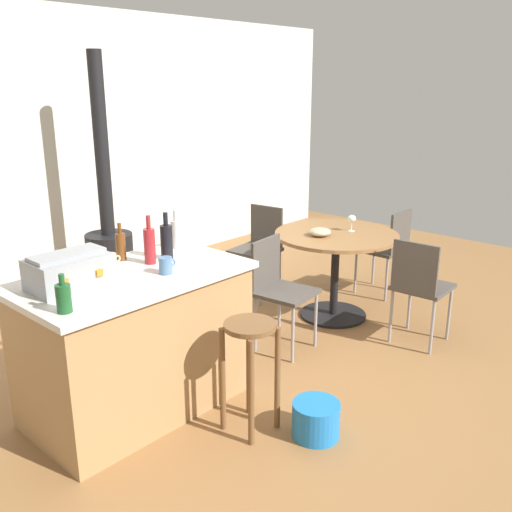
{
  "coord_description": "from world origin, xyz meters",
  "views": [
    {
      "loc": [
        -2.84,
        -2.38,
        2.01
      ],
      "look_at": [
        0.02,
        0.22,
        0.82
      ],
      "focal_mm": 39.83,
      "sensor_mm": 36.0,
      "label": 1
    }
  ],
  "objects_px": {
    "toolbox": "(69,271)",
    "bottle_0": "(64,298)",
    "folding_chair_left": "(388,245)",
    "cup_1": "(110,261)",
    "wine_glass": "(352,219)",
    "folding_chair_near": "(279,285)",
    "bottle_1": "(150,245)",
    "cup_0": "(166,265)",
    "wooden_stool": "(250,355)",
    "dining_table": "(336,253)",
    "folding_chair_far": "(420,283)",
    "bottle_4": "(167,241)",
    "serving_bowl": "(320,232)",
    "bottle_2": "(121,246)",
    "kitchen_island": "(137,342)",
    "bottle_3": "(176,233)",
    "wood_stove": "(109,244)",
    "plastic_bucket": "(316,419)",
    "folding_chair_right": "(260,244)"
  },
  "relations": [
    {
      "from": "dining_table",
      "to": "plastic_bucket",
      "type": "relative_size",
      "value": 3.75
    },
    {
      "from": "kitchen_island",
      "to": "toolbox",
      "type": "bearing_deg",
      "value": 169.06
    },
    {
      "from": "bottle_2",
      "to": "bottle_0",
      "type": "bearing_deg",
      "value": -143.47
    },
    {
      "from": "wood_stove",
      "to": "wine_glass",
      "type": "height_order",
      "value": "wood_stove"
    },
    {
      "from": "cup_0",
      "to": "folding_chair_far",
      "type": "bearing_deg",
      "value": -21.23
    },
    {
      "from": "wooden_stool",
      "to": "bottle_0",
      "type": "xyz_separation_m",
      "value": [
        -0.88,
        0.45,
        0.5
      ]
    },
    {
      "from": "folding_chair_near",
      "to": "cup_1",
      "type": "xyz_separation_m",
      "value": [
        -1.29,
        0.27,
        0.44
      ]
    },
    {
      "from": "folding_chair_near",
      "to": "cup_1",
      "type": "relative_size",
      "value": 7.24
    },
    {
      "from": "folding_chair_right",
      "to": "bottle_1",
      "type": "xyz_separation_m",
      "value": [
        -1.81,
        -0.7,
        0.51
      ]
    },
    {
      "from": "bottle_0",
      "to": "cup_1",
      "type": "distance_m",
      "value": 0.69
    },
    {
      "from": "folding_chair_far",
      "to": "plastic_bucket",
      "type": "distance_m",
      "value": 1.59
    },
    {
      "from": "folding_chair_far",
      "to": "cup_0",
      "type": "relative_size",
      "value": 7.31
    },
    {
      "from": "folding_chair_right",
      "to": "folding_chair_left",
      "type": "bearing_deg",
      "value": -47.7
    },
    {
      "from": "wood_stove",
      "to": "plastic_bucket",
      "type": "xyz_separation_m",
      "value": [
        -0.49,
        -2.8,
        -0.43
      ]
    },
    {
      "from": "cup_0",
      "to": "cup_1",
      "type": "height_order",
      "value": "cup_0"
    },
    {
      "from": "wood_stove",
      "to": "bottle_0",
      "type": "xyz_separation_m",
      "value": [
        -1.57,
        -2.01,
        0.44
      ]
    },
    {
      "from": "folding_chair_left",
      "to": "bottle_1",
      "type": "height_order",
      "value": "bottle_1"
    },
    {
      "from": "bottle_1",
      "to": "bottle_2",
      "type": "bearing_deg",
      "value": 112.26
    },
    {
      "from": "folding_chair_far",
      "to": "toolbox",
      "type": "bearing_deg",
      "value": 158.37
    },
    {
      "from": "wooden_stool",
      "to": "dining_table",
      "type": "xyz_separation_m",
      "value": [
        1.76,
        0.62,
        0.1
      ]
    },
    {
      "from": "kitchen_island",
      "to": "bottle_4",
      "type": "xyz_separation_m",
      "value": [
        0.34,
        0.09,
        0.57
      ]
    },
    {
      "from": "bottle_1",
      "to": "cup_0",
      "type": "bearing_deg",
      "value": -104.66
    },
    {
      "from": "kitchen_island",
      "to": "folding_chair_far",
      "type": "distance_m",
      "value": 2.21
    },
    {
      "from": "folding_chair_right",
      "to": "bottle_3",
      "type": "distance_m",
      "value": 1.65
    },
    {
      "from": "wooden_stool",
      "to": "bottle_2",
      "type": "xyz_separation_m",
      "value": [
        -0.18,
        0.97,
        0.51
      ]
    },
    {
      "from": "kitchen_island",
      "to": "folding_chair_right",
      "type": "relative_size",
      "value": 1.62
    },
    {
      "from": "wine_glass",
      "to": "bottle_4",
      "type": "bearing_deg",
      "value": 173.36
    },
    {
      "from": "bottle_0",
      "to": "plastic_bucket",
      "type": "relative_size",
      "value": 0.71
    },
    {
      "from": "toolbox",
      "to": "folding_chair_near",
      "type": "bearing_deg",
      "value": -5.91
    },
    {
      "from": "dining_table",
      "to": "bottle_4",
      "type": "distance_m",
      "value": 1.77
    },
    {
      "from": "cup_1",
      "to": "wine_glass",
      "type": "relative_size",
      "value": 0.83
    },
    {
      "from": "folding_chair_left",
      "to": "bottle_0",
      "type": "distance_m",
      "value": 3.47
    },
    {
      "from": "folding_chair_far",
      "to": "cup_1",
      "type": "height_order",
      "value": "cup_1"
    },
    {
      "from": "bottle_4",
      "to": "cup_0",
      "type": "distance_m",
      "value": 0.32
    },
    {
      "from": "plastic_bucket",
      "to": "folding_chair_right",
      "type": "bearing_deg",
      "value": 50.02
    },
    {
      "from": "bottle_0",
      "to": "folding_chair_left",
      "type": "bearing_deg",
      "value": 1.74
    },
    {
      "from": "folding_chair_near",
      "to": "cup_0",
      "type": "relative_size",
      "value": 7.33
    },
    {
      "from": "folding_chair_far",
      "to": "bottle_1",
      "type": "distance_m",
      "value": 2.12
    },
    {
      "from": "wooden_stool",
      "to": "folding_chair_near",
      "type": "xyz_separation_m",
      "value": [
        0.96,
        0.59,
        0.03
      ]
    },
    {
      "from": "toolbox",
      "to": "bottle_0",
      "type": "distance_m",
      "value": 0.38
    },
    {
      "from": "kitchen_island",
      "to": "bottle_4",
      "type": "bearing_deg",
      "value": 14.4
    },
    {
      "from": "toolbox",
      "to": "serving_bowl",
      "type": "relative_size",
      "value": 2.36
    },
    {
      "from": "dining_table",
      "to": "bottle_2",
      "type": "height_order",
      "value": "bottle_2"
    },
    {
      "from": "bottle_2",
      "to": "wine_glass",
      "type": "distance_m",
      "value": 2.12
    },
    {
      "from": "kitchen_island",
      "to": "bottle_3",
      "type": "height_order",
      "value": "bottle_3"
    },
    {
      "from": "bottle_1",
      "to": "bottle_4",
      "type": "bearing_deg",
      "value": 1.73
    },
    {
      "from": "folding_chair_left",
      "to": "toolbox",
      "type": "xyz_separation_m",
      "value": [
        -3.22,
        0.21,
        0.5
      ]
    },
    {
      "from": "kitchen_island",
      "to": "bottle_2",
      "type": "distance_m",
      "value": 0.62
    },
    {
      "from": "bottle_0",
      "to": "cup_1",
      "type": "bearing_deg",
      "value": 37.11
    },
    {
      "from": "toolbox",
      "to": "folding_chair_far",
      "type": "bearing_deg",
      "value": -21.63
    }
  ]
}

